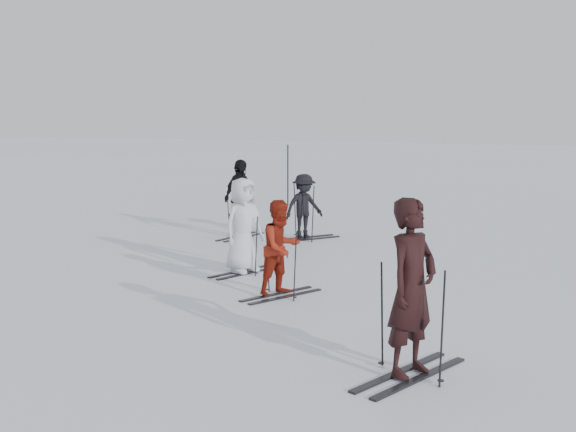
# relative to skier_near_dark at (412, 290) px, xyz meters

# --- Properties ---
(ground) EXTENTS (120.00, 120.00, 0.00)m
(ground) POSITION_rel_skier_near_dark_xyz_m (-3.50, 3.85, -1.00)
(ground) COLOR silver
(ground) RESTS_ON ground
(skier_near_dark) EXTENTS (0.71, 0.85, 2.00)m
(skier_near_dark) POSITION_rel_skier_near_dark_xyz_m (0.00, 0.00, 0.00)
(skier_near_dark) COLOR black
(skier_near_dark) RESTS_ON ground
(skier_red) EXTENTS (0.86, 0.93, 1.55)m
(skier_red) POSITION_rel_skier_near_dark_xyz_m (-2.76, 2.76, -0.23)
(skier_red) COLOR maroon
(skier_red) RESTS_ON ground
(skier_grey) EXTENTS (0.83, 1.00, 1.75)m
(skier_grey) POSITION_rel_skier_near_dark_xyz_m (-4.08, 4.08, -0.13)
(skier_grey) COLOR silver
(skier_grey) RESTS_ON ground
(skier_uphill_left) EXTENTS (0.64, 1.14, 1.84)m
(skier_uphill_left) POSITION_rel_skier_near_dark_xyz_m (-5.86, 7.55, -0.08)
(skier_uphill_left) COLOR black
(skier_uphill_left) RESTS_ON ground
(skier_uphill_far) EXTENTS (1.04, 1.12, 1.51)m
(skier_uphill_far) POSITION_rel_skier_near_dark_xyz_m (-4.36, 7.88, -0.24)
(skier_uphill_far) COLOR black
(skier_uphill_far) RESTS_ON ground
(skis_near_dark) EXTENTS (2.03, 1.55, 1.32)m
(skis_near_dark) POSITION_rel_skier_near_dark_xyz_m (0.00, 0.00, -0.34)
(skis_near_dark) COLOR black
(skis_near_dark) RESTS_ON ground
(skis_red) EXTENTS (1.74, 1.42, 1.12)m
(skis_red) POSITION_rel_skier_near_dark_xyz_m (-2.76, 2.76, -0.44)
(skis_red) COLOR black
(skis_red) RESTS_ON ground
(skis_grey) EXTENTS (1.74, 1.33, 1.13)m
(skis_grey) POSITION_rel_skier_near_dark_xyz_m (-4.08, 4.08, -0.44)
(skis_grey) COLOR black
(skis_grey) RESTS_ON ground
(skis_uphill_left) EXTENTS (1.69, 1.11, 1.14)m
(skis_uphill_left) POSITION_rel_skier_near_dark_xyz_m (-5.86, 7.55, -0.43)
(skis_uphill_left) COLOR black
(skis_uphill_left) RESTS_ON ground
(skis_uphill_far) EXTENTS (2.06, 1.91, 1.35)m
(skis_uphill_far) POSITION_rel_skier_near_dark_xyz_m (-4.36, 7.88, -0.33)
(skis_uphill_far) COLOR black
(skis_uphill_far) RESTS_ON ground
(piste_marker) EXTENTS (0.05, 0.05, 1.95)m
(piste_marker) POSITION_rel_skier_near_dark_xyz_m (-7.15, 13.65, -0.02)
(piste_marker) COLOR black
(piste_marker) RESTS_ON ground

